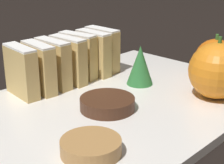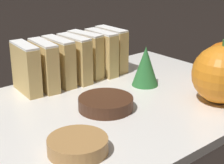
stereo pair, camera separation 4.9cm
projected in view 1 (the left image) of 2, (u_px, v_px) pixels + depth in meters
ground_plane at (112, 111)px, 0.50m from camera, size 6.00×6.00×0.00m
serving_platter at (112, 107)px, 0.50m from camera, size 0.30×0.44×0.01m
stollen_slice_front at (21, 71)px, 0.51m from camera, size 0.07×0.03×0.07m
stollen_slice_second at (39, 68)px, 0.53m from camera, size 0.07×0.03×0.07m
stollen_slice_third at (53, 64)px, 0.55m from camera, size 0.06×0.02×0.07m
stollen_slice_fourth at (68, 60)px, 0.56m from camera, size 0.06×0.02×0.07m
stollen_slice_fifth at (78, 56)px, 0.59m from camera, size 0.07×0.03×0.07m
stollen_slice_sixth at (93, 53)px, 0.60m from camera, size 0.06×0.02×0.07m
stollen_slice_back at (102, 49)px, 0.62m from camera, size 0.06×0.02×0.07m
orange_near at (217, 71)px, 0.51m from camera, size 0.08×0.08×0.09m
orange_far at (215, 59)px, 0.58m from camera, size 0.06×0.06×0.07m
chocolate_cookie at (107, 104)px, 0.48m from camera, size 0.07×0.07×0.02m
gingerbread_cookie at (91, 147)px, 0.38m from camera, size 0.06×0.06×0.02m
evergreen_sprig at (140, 65)px, 0.56m from camera, size 0.04×0.04×0.06m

